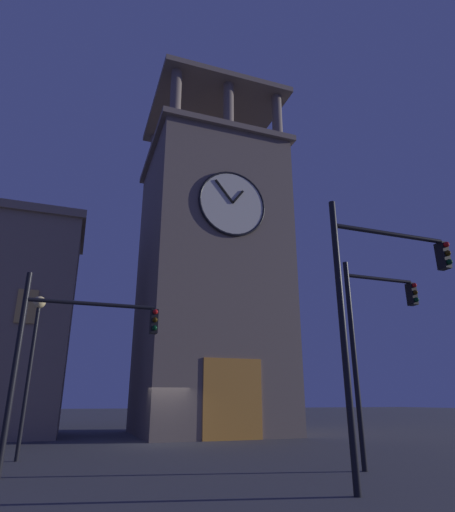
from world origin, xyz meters
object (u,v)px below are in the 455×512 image
at_px(traffic_signal_mid, 69,342).
at_px(traffic_signal_far, 373,330).
at_px(street_lamp, 33,343).
at_px(traffic_signal_near, 376,296).
at_px(clocktower, 209,276).

bearing_deg(traffic_signal_mid, traffic_signal_far, 167.06).
xyz_separation_m(traffic_signal_mid, street_lamp, (1.21, -3.49, 0.32)).
bearing_deg(traffic_signal_far, traffic_signal_mid, -12.94).
bearing_deg(traffic_signal_mid, street_lamp, -70.86).
relative_size(traffic_signal_mid, street_lamp, 0.98).
relative_size(traffic_signal_near, traffic_signal_far, 1.09).
distance_m(traffic_signal_mid, traffic_signal_far, 9.26).
xyz_separation_m(clocktower, traffic_signal_far, (-0.89, 14.81, -5.78)).
height_order(clocktower, traffic_signal_mid, clocktower).
distance_m(traffic_signal_far, street_lamp, 11.64).
bearing_deg(street_lamp, clocktower, -135.27).
relative_size(traffic_signal_mid, traffic_signal_far, 0.88).
bearing_deg(traffic_signal_far, street_lamp, -28.54).
xyz_separation_m(clocktower, street_lamp, (9.34, 9.25, -5.96)).
xyz_separation_m(clocktower, traffic_signal_near, (1.08, 17.55, -5.45)).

